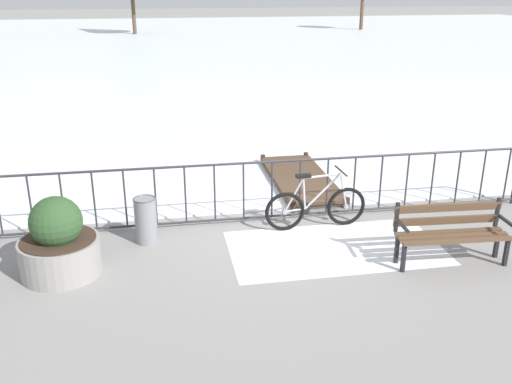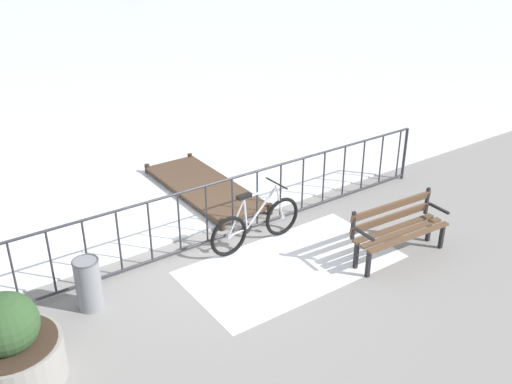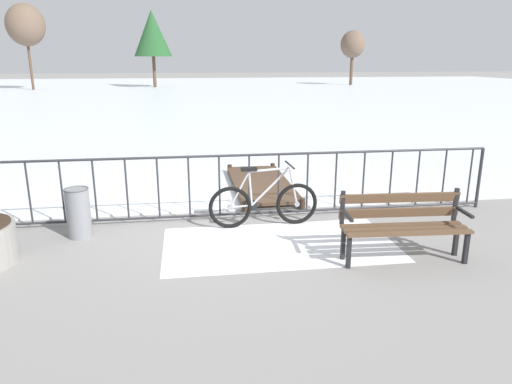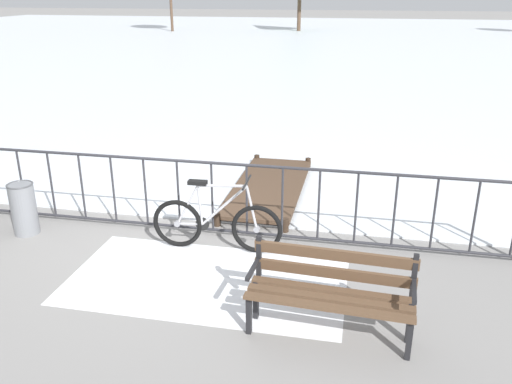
{
  "view_description": "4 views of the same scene",
  "coord_description": "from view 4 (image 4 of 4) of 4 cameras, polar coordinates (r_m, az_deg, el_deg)",
  "views": [
    {
      "loc": [
        -1.81,
        -8.58,
        3.82
      ],
      "look_at": [
        -0.29,
        -0.12,
        0.58
      ],
      "focal_mm": 39.33,
      "sensor_mm": 36.0,
      "label": 1
    },
    {
      "loc": [
        -3.88,
        -6.83,
        4.7
      ],
      "look_at": [
        0.83,
        -0.15,
        0.77
      ],
      "focal_mm": 40.1,
      "sensor_mm": 36.0,
      "label": 2
    },
    {
      "loc": [
        -0.49,
        -7.3,
        2.53
      ],
      "look_at": [
        0.52,
        -0.45,
        0.57
      ],
      "focal_mm": 33.24,
      "sensor_mm": 36.0,
      "label": 3
    },
    {
      "loc": [
        2.4,
        -6.36,
        3.2
      ],
      "look_at": [
        1.22,
        -0.64,
        0.94
      ],
      "focal_mm": 37.04,
      "sensor_mm": 36.0,
      "label": 4
    }
  ],
  "objects": [
    {
      "name": "park_bench",
      "position": [
        5.22,
        8.1,
        -10.08
      ],
      "size": [
        1.63,
        0.57,
        0.89
      ],
      "color": "brown",
      "rests_on": "ground"
    },
    {
      "name": "trash_bin",
      "position": [
        7.93,
        -23.8,
        -1.62
      ],
      "size": [
        0.35,
        0.35,
        0.73
      ],
      "color": "gray",
      "rests_on": "ground"
    },
    {
      "name": "ground_plane",
      "position": [
        7.52,
        -8.15,
        -4.26
      ],
      "size": [
        160.0,
        160.0,
        0.0
      ],
      "primitive_type": "plane",
      "color": "gray"
    },
    {
      "name": "railing_fence",
      "position": [
        7.3,
        -8.38,
        -0.29
      ],
      "size": [
        9.06,
        0.06,
        1.07
      ],
      "color": "#2D2D33",
      "rests_on": "ground"
    },
    {
      "name": "frozen_pond",
      "position": [
        34.99,
        8.0,
        15.77
      ],
      "size": [
        80.0,
        56.0,
        0.03
      ],
      "primitive_type": "cube",
      "color": "silver",
      "rests_on": "ground"
    },
    {
      "name": "bicycle_near_railing",
      "position": [
        6.82,
        -4.31,
        -3.43
      ],
      "size": [
        1.71,
        0.52,
        0.97
      ],
      "color": "black",
      "rests_on": "ground"
    },
    {
      "name": "wooden_dock",
      "position": [
        8.78,
        1.39,
        0.61
      ],
      "size": [
        1.1,
        2.95,
        0.2
      ],
      "color": "#4C3828",
      "rests_on": "ground"
    },
    {
      "name": "snow_patch",
      "position": [
        6.3,
        -5.34,
        -9.45
      ],
      "size": [
        3.23,
        1.72,
        0.01
      ],
      "primitive_type": "cube",
      "color": "white",
      "rests_on": "ground"
    }
  ]
}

